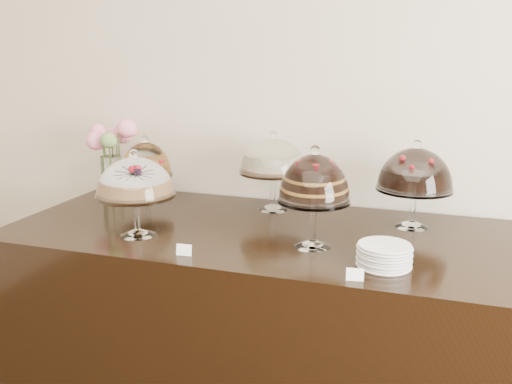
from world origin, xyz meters
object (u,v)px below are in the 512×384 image
(cake_stand_fruit_tart, at_px, (146,162))
(cake_stand_dark_choco, at_px, (415,173))
(display_counter, at_px, (259,323))
(cake_stand_cheesecake, at_px, (273,159))
(plate_stack, at_px, (384,255))
(cake_stand_choco_layer, at_px, (314,182))
(flower_vase, at_px, (112,148))
(cake_stand_sugar_sponge, at_px, (135,181))

(cake_stand_fruit_tart, bearing_deg, cake_stand_dark_choco, -0.19)
(display_counter, relative_size, cake_stand_dark_choco, 5.65)
(cake_stand_cheesecake, relative_size, plate_stack, 1.99)
(display_counter, distance_m, cake_stand_choco_layer, 0.78)
(cake_stand_cheesecake, xyz_separation_m, plate_stack, (0.60, -0.59, -0.21))
(flower_vase, bearing_deg, display_counter, -19.98)
(cake_stand_sugar_sponge, bearing_deg, cake_stand_fruit_tart, 114.88)
(plate_stack, bearing_deg, cake_stand_dark_choco, 83.11)
(cake_stand_dark_choco, height_order, flower_vase, flower_vase)
(display_counter, xyz_separation_m, cake_stand_sugar_sponge, (-0.46, -0.24, 0.69))
(cake_stand_fruit_tart, xyz_separation_m, flower_vase, (-0.25, 0.09, 0.04))
(display_counter, bearing_deg, flower_vase, 160.02)
(cake_stand_cheesecake, xyz_separation_m, cake_stand_fruit_tart, (-0.66, -0.06, -0.05))
(cake_stand_dark_choco, bearing_deg, flower_vase, 176.59)
(display_counter, xyz_separation_m, cake_stand_dark_choco, (0.63, 0.25, 0.70))
(cake_stand_sugar_sponge, height_order, cake_stand_cheesecake, cake_stand_cheesecake)
(cake_stand_choco_layer, bearing_deg, cake_stand_sugar_sponge, -172.56)
(plate_stack, bearing_deg, cake_stand_cheesecake, 135.46)
(display_counter, relative_size, flower_vase, 5.30)
(display_counter, distance_m, flower_vase, 1.23)
(plate_stack, bearing_deg, cake_stand_choco_layer, 156.60)
(cake_stand_choco_layer, distance_m, plate_stack, 0.39)
(display_counter, bearing_deg, cake_stand_choco_layer, -28.48)
(cake_stand_fruit_tart, bearing_deg, cake_stand_cheesecake, 5.60)
(display_counter, xyz_separation_m, plate_stack, (0.57, -0.27, 0.49))
(cake_stand_sugar_sponge, height_order, cake_stand_choco_layer, cake_stand_choco_layer)
(cake_stand_dark_choco, bearing_deg, display_counter, -158.34)
(plate_stack, bearing_deg, cake_stand_fruit_tart, 157.24)
(cake_stand_cheesecake, relative_size, cake_stand_dark_choco, 1.00)
(cake_stand_choco_layer, relative_size, cake_stand_cheesecake, 1.06)
(cake_stand_fruit_tart, bearing_deg, flower_vase, 160.34)
(cake_stand_sugar_sponge, distance_m, flower_vase, 0.76)
(cake_stand_sugar_sponge, bearing_deg, flower_vase, 129.34)
(cake_stand_cheesecake, relative_size, flower_vase, 0.94)
(flower_vase, bearing_deg, cake_stand_choco_layer, -21.98)
(display_counter, xyz_separation_m, cake_stand_cheesecake, (-0.04, 0.32, 0.70))
(cake_stand_choco_layer, xyz_separation_m, flower_vase, (-1.22, 0.49, -0.02))
(display_counter, distance_m, cake_stand_fruit_tart, 0.99)
(cake_stand_choco_layer, xyz_separation_m, cake_stand_fruit_tart, (-0.97, 0.40, -0.06))
(plate_stack, bearing_deg, flower_vase, 157.74)
(display_counter, bearing_deg, plate_stack, -25.90)
(cake_stand_choco_layer, bearing_deg, display_counter, 151.52)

